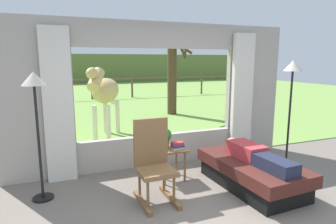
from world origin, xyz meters
name	(u,v)px	position (x,y,z in m)	size (l,w,h in m)	color
back_wall_with_window	(159,97)	(0.00, 2.26, 1.25)	(5.20, 0.12, 2.55)	#ADA599
curtain_panel_left	(58,106)	(-1.69, 2.12, 1.20)	(0.44, 0.10, 2.40)	silver
curtain_panel_right	(242,96)	(1.69, 2.12, 1.20)	(0.44, 0.10, 2.40)	silver
outdoor_pasture_lawn	(89,96)	(0.00, 13.16, 0.01)	(36.00, 21.68, 0.02)	#759E47
distant_hill_ridge	(74,69)	(0.00, 23.00, 1.20)	(36.00, 2.00, 2.40)	#5D6D3A
recliner_sofa	(252,173)	(0.96, 0.79, 0.22)	(0.98, 1.74, 0.42)	black
reclining_person	(255,155)	(0.96, 0.74, 0.52)	(0.37, 1.43, 0.22)	#B23338
rocking_chair	(154,161)	(-0.54, 0.97, 0.55)	(0.49, 0.69, 1.12)	brown
side_table	(171,154)	(-0.07, 1.51, 0.43)	(0.44, 0.44, 0.52)	brown
potted_plant	(165,137)	(-0.15, 1.57, 0.70)	(0.22, 0.22, 0.32)	#9E6042
book_stack	(177,145)	(0.02, 1.45, 0.57)	(0.21, 0.16, 0.11)	beige
floor_lamp_left	(35,98)	(-1.97, 1.53, 1.42)	(0.32, 0.32, 1.75)	black
floor_lamp_right	(292,82)	(2.08, 1.26, 1.53)	(0.32, 0.32, 1.89)	black
horse	(105,92)	(-0.60, 4.40, 1.16)	(1.13, 1.76, 1.73)	tan
pasture_tree	(173,71)	(2.13, 6.71, 1.54)	(1.33, 1.24, 2.86)	#4C3823
pasture_fence_line	(92,84)	(0.00, 11.80, 0.74)	(16.10, 0.10, 1.10)	brown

